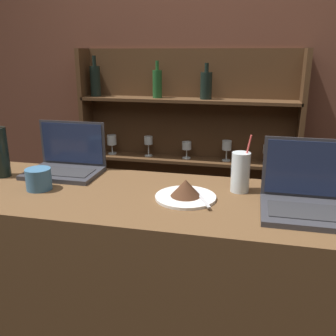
{
  "coord_description": "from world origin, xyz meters",
  "views": [
    {
      "loc": [
        0.27,
        -0.95,
        1.58
      ],
      "look_at": [
        -0.02,
        0.3,
        1.18
      ],
      "focal_mm": 40.0,
      "sensor_mm": 36.0,
      "label": 1
    }
  ],
  "objects_px": {
    "cake_plate": "(186,192)",
    "coffee_cup": "(39,179)",
    "laptop_far": "(309,197)",
    "water_glass": "(240,172)",
    "laptop_near": "(66,162)"
  },
  "relations": [
    {
      "from": "laptop_near",
      "to": "coffee_cup",
      "type": "distance_m",
      "value": 0.21
    },
    {
      "from": "cake_plate",
      "to": "coffee_cup",
      "type": "relative_size",
      "value": 2.29
    },
    {
      "from": "cake_plate",
      "to": "coffee_cup",
      "type": "xyz_separation_m",
      "value": [
        -0.56,
        -0.03,
        0.01
      ]
    },
    {
      "from": "laptop_near",
      "to": "cake_plate",
      "type": "bearing_deg",
      "value": -18.06
    },
    {
      "from": "cake_plate",
      "to": "coffee_cup",
      "type": "distance_m",
      "value": 0.56
    },
    {
      "from": "laptop_near",
      "to": "water_glass",
      "type": "relative_size",
      "value": 1.41
    },
    {
      "from": "water_glass",
      "to": "laptop_far",
      "type": "bearing_deg",
      "value": -30.46
    },
    {
      "from": "cake_plate",
      "to": "laptop_far",
      "type": "bearing_deg",
      "value": -2.28
    },
    {
      "from": "coffee_cup",
      "to": "laptop_far",
      "type": "bearing_deg",
      "value": 0.83
    },
    {
      "from": "laptop_near",
      "to": "water_glass",
      "type": "xyz_separation_m",
      "value": [
        0.74,
        -0.06,
        0.03
      ]
    },
    {
      "from": "laptop_near",
      "to": "laptop_far",
      "type": "bearing_deg",
      "value": -11.54
    },
    {
      "from": "laptop_far",
      "to": "laptop_near",
      "type": "bearing_deg",
      "value": 168.46
    },
    {
      "from": "water_glass",
      "to": "laptop_near",
      "type": "bearing_deg",
      "value": 175.1
    },
    {
      "from": "laptop_far",
      "to": "water_glass",
      "type": "distance_m",
      "value": 0.27
    },
    {
      "from": "laptop_near",
      "to": "water_glass",
      "type": "bearing_deg",
      "value": -4.9
    }
  ]
}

